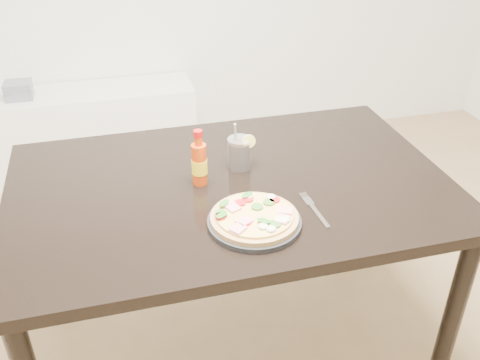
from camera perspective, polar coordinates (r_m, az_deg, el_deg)
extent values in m
cube|color=black|center=(1.72, -1.02, -0.82)|extent=(1.40, 0.90, 0.04)
cylinder|color=black|center=(1.92, 21.64, -13.74)|extent=(0.06, 0.06, 0.71)
cylinder|color=black|center=(2.24, -19.65, -5.98)|extent=(0.06, 0.06, 0.71)
cylinder|color=black|center=(2.43, 11.61, -1.48)|extent=(0.06, 0.06, 0.71)
cylinder|color=black|center=(1.52, 1.54, -4.52)|extent=(0.27, 0.27, 0.02)
cylinder|color=tan|center=(1.51, 1.55, -4.06)|extent=(0.25, 0.25, 0.01)
cylinder|color=#DACB5F|center=(1.50, 1.55, -3.73)|extent=(0.22, 0.22, 0.01)
cube|color=pink|center=(1.48, 4.53, -4.20)|extent=(0.05, 0.05, 0.01)
cube|color=pink|center=(1.52, -0.77, -2.96)|extent=(0.05, 0.05, 0.01)
cube|color=pink|center=(1.46, 0.45, -4.42)|extent=(0.05, 0.05, 0.01)
cube|color=pink|center=(1.51, 4.81, -3.29)|extent=(0.05, 0.05, 0.01)
cube|color=pink|center=(1.44, -0.20, -5.22)|extent=(0.05, 0.05, 0.01)
cylinder|color=red|center=(1.54, 0.03, -2.45)|extent=(0.03, 0.03, 0.01)
cylinder|color=red|center=(1.56, 3.69, -2.12)|extent=(0.03, 0.03, 0.01)
cylinder|color=red|center=(1.56, 0.87, -2.07)|extent=(0.03, 0.03, 0.01)
cylinder|color=red|center=(1.49, -2.06, -3.87)|extent=(0.03, 0.03, 0.01)
cylinder|color=red|center=(1.46, 0.61, -4.50)|extent=(0.03, 0.03, 0.01)
cylinder|color=#377025|center=(1.50, -2.07, -3.56)|extent=(0.03, 0.03, 0.01)
cylinder|color=#377025|center=(1.54, 3.11, -2.39)|extent=(0.03, 0.03, 0.01)
cylinder|color=#377025|center=(1.52, 1.84, -2.88)|extent=(0.03, 0.03, 0.01)
cylinder|color=#377025|center=(1.46, 3.72, -4.73)|extent=(0.03, 0.03, 0.01)
ellipsoid|color=beige|center=(1.57, 3.34, -1.79)|extent=(0.03, 0.03, 0.01)
ellipsoid|color=beige|center=(1.47, 4.19, -4.22)|extent=(0.03, 0.03, 0.01)
ellipsoid|color=beige|center=(1.45, 2.47, -4.94)|extent=(0.03, 0.03, 0.01)
ellipsoid|color=beige|center=(1.57, 0.85, -1.73)|extent=(0.03, 0.03, 0.01)
ellipsoid|color=beige|center=(1.44, 3.34, -5.22)|extent=(0.03, 0.03, 0.01)
ellipsoid|color=beige|center=(1.48, 4.87, -4.22)|extent=(0.03, 0.03, 0.01)
ellipsoid|color=#256F1A|center=(1.48, -1.95, -3.72)|extent=(0.05, 0.04, 0.00)
ellipsoid|color=#256F1A|center=(1.46, 2.56, -4.35)|extent=(0.04, 0.04, 0.00)
ellipsoid|color=#256F1A|center=(1.56, 0.76, -1.57)|extent=(0.05, 0.04, 0.00)
ellipsoid|color=#256F1A|center=(1.53, -1.71, -2.46)|extent=(0.04, 0.04, 0.00)
cylinder|color=#C53B0B|center=(1.68, -4.36, 1.67)|extent=(0.05, 0.05, 0.14)
cylinder|color=yellow|center=(1.68, -4.35, 1.47)|extent=(0.05, 0.05, 0.05)
cylinder|color=#C53B0B|center=(1.64, -4.47, 4.20)|extent=(0.03, 0.03, 0.03)
cylinder|color=red|center=(1.63, -4.51, 4.97)|extent=(0.03, 0.03, 0.02)
cylinder|color=black|center=(1.77, -0.05, 2.71)|extent=(0.07, 0.07, 0.09)
cylinder|color=silver|center=(1.77, -0.05, 2.89)|extent=(0.08, 0.08, 0.11)
cylinder|color=#F2E059|center=(1.74, 0.96, 4.15)|extent=(0.04, 0.01, 0.04)
cylinder|color=#B2B2B7|center=(1.76, -0.44, 3.87)|extent=(0.03, 0.06, 0.17)
cube|color=silver|center=(1.57, 8.47, -3.81)|extent=(0.02, 0.12, 0.00)
cube|color=silver|center=(1.63, 7.29, -2.27)|extent=(0.03, 0.04, 0.00)
cube|color=silver|center=(1.65, 6.55, -1.72)|extent=(0.00, 0.03, 0.00)
cube|color=silver|center=(1.65, 6.74, -1.68)|extent=(0.00, 0.03, 0.00)
cube|color=silver|center=(1.65, 6.93, -1.65)|extent=(0.00, 0.03, 0.00)
cube|color=silver|center=(1.65, 7.12, -1.61)|extent=(0.00, 0.03, 0.00)
cube|color=white|center=(3.30, -17.22, 4.88)|extent=(1.40, 0.34, 0.50)
cube|color=slate|center=(3.21, -22.39, 8.15)|extent=(0.14, 0.12, 0.01)
cube|color=slate|center=(3.20, -22.43, 8.32)|extent=(0.14, 0.12, 0.01)
cube|color=slate|center=(3.20, -22.47, 8.49)|extent=(0.14, 0.12, 0.01)
cube|color=slate|center=(3.20, -22.51, 8.66)|extent=(0.14, 0.12, 0.01)
cube|color=slate|center=(3.19, -22.54, 8.83)|extent=(0.14, 0.12, 0.01)
cube|color=slate|center=(3.19, -22.58, 9.01)|extent=(0.14, 0.12, 0.01)
cube|color=slate|center=(3.18, -22.62, 9.18)|extent=(0.14, 0.12, 0.01)
cube|color=slate|center=(3.18, -22.66, 9.36)|extent=(0.14, 0.12, 0.01)
cube|color=slate|center=(3.18, -22.70, 9.53)|extent=(0.14, 0.12, 0.01)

